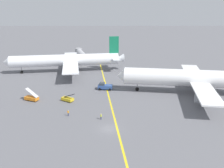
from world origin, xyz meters
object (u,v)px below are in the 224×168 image
object	(u,v)px
gse_stair_truck_yellow	(32,98)
ground_crew_ramp_agent_by_cones	(101,116)
airliner_at_gate_left	(66,60)
jet_bridge	(80,53)
ground_crew_marshaller_foreground	(68,113)
pushback_tug	(105,86)
gse_belt_loader_portside	(68,99)
airliner_being_pushed	(193,78)

from	to	relation	value
gse_stair_truck_yellow	ground_crew_ramp_agent_by_cones	bearing A→B (deg)	-31.56
airliner_at_gate_left	jet_bridge	size ratio (longest dim) A/B	3.18
ground_crew_marshaller_foreground	airliner_at_gate_left	bearing A→B (deg)	99.73
airliner_at_gate_left	ground_crew_marshaller_foreground	bearing A→B (deg)	-80.27
pushback_tug	gse_belt_loader_portside	distance (m)	16.45
airliner_at_gate_left	ground_crew_ramp_agent_by_cones	bearing A→B (deg)	-70.77
airliner_at_gate_left	airliner_being_pushed	distance (m)	56.75
gse_stair_truck_yellow	jet_bridge	bearing A→B (deg)	80.48
airliner_being_pushed	gse_belt_loader_portside	bearing A→B (deg)	-170.47
airliner_being_pushed	gse_belt_loader_portside	distance (m)	43.06
gse_belt_loader_portside	ground_crew_marshaller_foreground	bearing A→B (deg)	-80.04
airliner_being_pushed	ground_crew_marshaller_foreground	distance (m)	44.40
airliner_being_pushed	pushback_tug	bearing A→B (deg)	171.75
gse_belt_loader_portside	pushback_tug	bearing A→B (deg)	44.41
ground_crew_ramp_agent_by_cones	jet_bridge	xyz separation A→B (m)	(-13.36, 71.20, 3.66)
gse_stair_truck_yellow	airliner_being_pushed	bearing A→B (deg)	6.69
gse_stair_truck_yellow	ground_crew_marshaller_foreground	world-z (taller)	gse_stair_truck_yellow
airliner_at_gate_left	gse_stair_truck_yellow	world-z (taller)	airliner_at_gate_left
pushback_tug	jet_bridge	xyz separation A→B (m)	(-13.91, 46.35, 3.32)
pushback_tug	airliner_being_pushed	bearing A→B (deg)	-8.25
pushback_tug	gse_stair_truck_yellow	size ratio (longest dim) A/B	1.72
ground_crew_marshaller_foreground	jet_bridge	xyz separation A→B (m)	(-4.10, 68.88, 3.62)
ground_crew_ramp_agent_by_cones	airliner_being_pushed	bearing A→B (deg)	33.36
jet_bridge	pushback_tug	bearing A→B (deg)	-73.29
pushback_tug	jet_bridge	size ratio (longest dim) A/B	0.50
airliner_at_gate_left	gse_belt_loader_portside	world-z (taller)	airliner_at_gate_left
pushback_tug	ground_crew_marshaller_foreground	world-z (taller)	pushback_tug
gse_stair_truck_yellow	ground_crew_marshaller_foreground	xyz separation A→B (m)	(13.69, -11.78, -0.11)
airliner_being_pushed	gse_stair_truck_yellow	distance (m)	54.52
airliner_at_gate_left	gse_stair_truck_yellow	size ratio (longest dim) A/B	10.97
airliner_at_gate_left	airliner_being_pushed	size ratio (longest dim) A/B	1.04
airliner_at_gate_left	gse_stair_truck_yellow	bearing A→B (deg)	-98.74
pushback_tug	jet_bridge	distance (m)	48.51
gse_stair_truck_yellow	jet_bridge	world-z (taller)	jet_bridge
airliner_being_pushed	ground_crew_marshaller_foreground	xyz separation A→B (m)	(-40.28, -18.11, -4.53)
gse_stair_truck_yellow	ground_crew_marshaller_foreground	distance (m)	18.06
pushback_tug	ground_crew_ramp_agent_by_cones	distance (m)	24.86
airliner_at_gate_left	gse_belt_loader_portside	xyz separation A→B (m)	(6.23, -36.62, -4.52)
gse_belt_loader_portside	gse_stair_truck_yellow	xyz separation A→B (m)	(-11.75, 0.75, 0.20)
ground_crew_ramp_agent_by_cones	jet_bridge	size ratio (longest dim) A/B	0.10
gse_belt_loader_portside	gse_stair_truck_yellow	size ratio (longest dim) A/B	0.98
airliner_being_pushed	pushback_tug	xyz separation A→B (m)	(-30.48, 4.42, -4.23)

